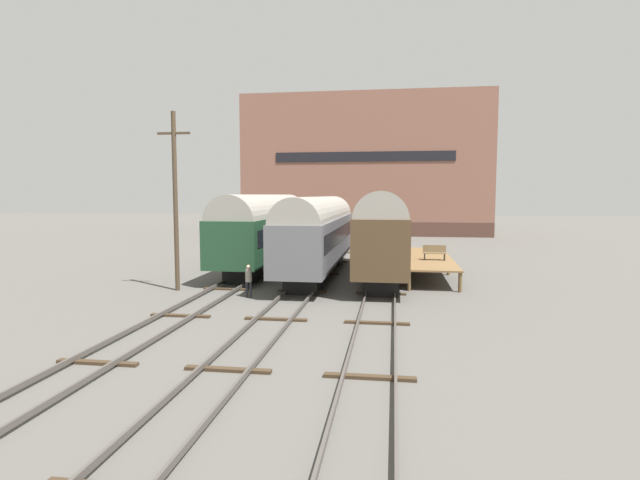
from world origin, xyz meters
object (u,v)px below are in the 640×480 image
Objects in this scene: utility_pole at (175,199)px; train_car_green at (265,227)px; person_worker at (249,278)px; train_car_brown at (384,229)px; bench at (434,252)px; train_car_grey at (319,230)px.

train_car_green is at bearing 73.06° from utility_pole.
train_car_brown is at bearing 46.67° from person_worker.
person_worker is at bearing -143.58° from bench.
train_car_brown is 4.17m from train_car_grey.
train_car_grey is at bearing -30.03° from train_car_green.
train_car_brown is at bearing -19.08° from train_car_green.
train_car_brown reaches higher than bench.
train_car_grey is 9.43m from utility_pole.
train_car_green reaches higher than bench.
person_worker is (-9.69, -7.15, -0.65)m from bench.
bench is 15.58m from utility_pole.
bench is 0.15× the size of utility_pole.
utility_pole reaches higher than bench.
train_car_grey is at bearing 177.73° from bench.
train_car_green is 10.16m from person_worker.
train_car_brown is 9.80m from person_worker.
train_car_grey reaches higher than bench.
train_car_green is at bearing 99.79° from person_worker.
train_car_green reaches higher than person_worker.
train_car_green is 9.24m from utility_pole.
bench is (11.39, -2.68, -1.28)m from train_car_green.
train_car_brown reaches higher than train_car_green.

